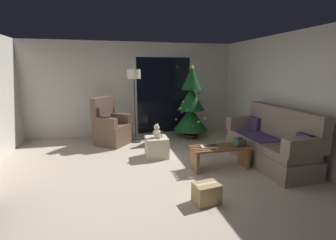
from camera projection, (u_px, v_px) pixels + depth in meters
ground_plane at (154, 180)px, 3.91m from camera, size 7.00×7.00×0.00m
wall_back at (134, 89)px, 6.55m from camera, size 5.72×0.12×2.50m
wall_right at (309, 100)px, 4.31m from camera, size 0.12×6.00×2.50m
patio_door_frame at (163, 94)px, 6.71m from camera, size 1.60×0.02×2.20m
patio_door_glass at (164, 96)px, 6.70m from camera, size 1.50×0.02×2.10m
couch at (271, 143)px, 4.56m from camera, size 0.80×1.95×1.08m
coffee_table at (220, 154)px, 4.34m from camera, size 1.10×0.40×0.42m
remote_white at (202, 147)px, 4.24m from camera, size 0.06×0.16×0.02m
remote_silver at (214, 148)px, 4.19m from camera, size 0.15×0.12×0.02m
remote_graphite at (212, 145)px, 4.35m from camera, size 0.16×0.10×0.02m
book_stack at (239, 142)px, 4.36m from camera, size 0.24×0.20×0.13m
cell_phone at (240, 138)px, 4.35m from camera, size 0.13×0.16×0.01m
christmas_tree at (191, 106)px, 6.18m from camera, size 0.88×0.88×1.93m
armchair at (111, 128)px, 5.76m from camera, size 0.96×0.96×1.13m
floor_lamp at (134, 81)px, 5.70m from camera, size 0.32×0.32×1.78m
ottoman at (157, 147)px, 4.92m from camera, size 0.44×0.44×0.42m
teddy_bear_cream at (157, 132)px, 4.85m from camera, size 0.22×0.21×0.29m
teddy_bear_chestnut_by_tree at (161, 137)px, 5.98m from camera, size 0.22×0.21×0.29m
cardboard_box_taped_mid_floor at (206, 193)px, 3.24m from camera, size 0.37×0.30×0.28m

